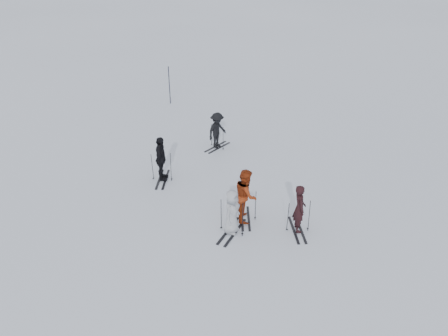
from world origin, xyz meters
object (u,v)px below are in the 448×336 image
object	(u,v)px
skier_grey	(232,212)
skier_uphill_far	(217,131)
skier_near_dark	(299,209)
skier_uphill_left	(161,159)
piste_marker	(169,85)
skier_red	(246,196)

from	to	relation	value
skier_grey	skier_uphill_far	world-z (taller)	skier_uphill_far
skier_near_dark	skier_uphill_far	xyz separation A→B (m)	(-3.25, 6.43, -0.01)
skier_grey	skier_uphill_left	distance (m)	4.58
skier_near_dark	piste_marker	bearing A→B (deg)	20.11
skier_red	piste_marker	xyz separation A→B (m)	(-4.72, 11.81, 0.15)
skier_grey	skier_red	bearing A→B (deg)	-7.27
skier_grey	skier_near_dark	bearing A→B (deg)	-62.14
skier_near_dark	skier_red	bearing A→B (deg)	64.65
skier_uphill_far	skier_grey	bearing A→B (deg)	-135.88
skier_near_dark	skier_uphill_left	world-z (taller)	skier_uphill_left
skier_red	piste_marker	world-z (taller)	piste_marker
skier_near_dark	piste_marker	world-z (taller)	piste_marker
piste_marker	skier_uphill_far	bearing A→B (deg)	-61.20
skier_uphill_left	piste_marker	size ratio (longest dim) A/B	0.84
skier_red	skier_uphill_far	distance (m)	6.03
skier_red	skier_uphill_far	size ratio (longest dim) A/B	1.13
skier_grey	skier_uphill_far	distance (m)	6.74
skier_uphill_left	skier_uphill_far	size ratio (longest dim) A/B	1.09
piste_marker	skier_uphill_left	bearing A→B (deg)	-82.39
skier_grey	piste_marker	distance (m)	13.33
skier_grey	skier_uphill_left	size ratio (longest dim) A/B	0.85
skier_uphill_left	skier_uphill_far	xyz separation A→B (m)	(2.05, 3.24, -0.08)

